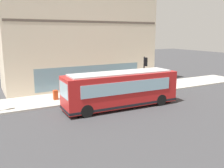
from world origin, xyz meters
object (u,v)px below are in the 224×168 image
(pedestrian_by_light_pole, at_px, (121,85))
(pedestrian_walking_along_curb, at_px, (113,81))
(fire_hydrant, at_px, (152,85))
(traffic_light_near_corner, at_px, (145,67))
(city_bus_nearside, at_px, (121,90))
(newspaper_vending_box, at_px, (56,95))
(pedestrian_near_hydrant, at_px, (76,88))

(pedestrian_by_light_pole, distance_m, pedestrian_walking_along_curb, 2.01)
(fire_hydrant, xyz_separation_m, pedestrian_walking_along_curb, (1.70, 4.17, 0.59))
(fire_hydrant, distance_m, pedestrian_by_light_pole, 4.40)
(pedestrian_by_light_pole, bearing_deg, traffic_light_near_corner, -103.21)
(city_bus_nearside, distance_m, newspaper_vending_box, 6.44)
(fire_hydrant, height_order, newspaper_vending_box, newspaper_vending_box)
(pedestrian_walking_along_curb, bearing_deg, city_bus_nearside, 157.18)
(traffic_light_near_corner, relative_size, pedestrian_walking_along_curb, 2.26)
(pedestrian_near_hydrant, bearing_deg, traffic_light_near_corner, -95.83)
(city_bus_nearside, xyz_separation_m, traffic_light_near_corner, (3.30, -4.88, 1.20))
(fire_hydrant, height_order, pedestrian_by_light_pole, pedestrian_by_light_pole)
(traffic_light_near_corner, bearing_deg, pedestrian_near_hydrant, 84.17)
(pedestrian_by_light_pole, bearing_deg, city_bus_nearside, 149.57)
(fire_hydrant, height_order, pedestrian_walking_along_curb, pedestrian_walking_along_curb)
(traffic_light_near_corner, bearing_deg, fire_hydrant, -62.95)
(fire_hydrant, distance_m, newspaper_vending_box, 11.10)
(traffic_light_near_corner, distance_m, newspaper_vending_box, 9.64)
(pedestrian_by_light_pole, bearing_deg, fire_hydrant, -86.05)
(fire_hydrant, height_order, pedestrian_near_hydrant, pedestrian_near_hydrant)
(traffic_light_near_corner, bearing_deg, pedestrian_walking_along_curb, 42.53)
(city_bus_nearside, relative_size, traffic_light_near_corner, 2.71)
(traffic_light_near_corner, bearing_deg, pedestrian_by_light_pole, 76.79)
(city_bus_nearside, relative_size, pedestrian_near_hydrant, 5.63)
(city_bus_nearside, relative_size, pedestrian_by_light_pole, 6.58)
(city_bus_nearside, bearing_deg, pedestrian_walking_along_curb, -22.82)
(fire_hydrant, bearing_deg, traffic_light_near_corner, 117.05)
(pedestrian_near_hydrant, height_order, pedestrian_walking_along_curb, pedestrian_near_hydrant)
(pedestrian_by_light_pole, height_order, pedestrian_walking_along_curb, pedestrian_walking_along_curb)
(city_bus_nearside, distance_m, pedestrian_near_hydrant, 4.80)
(newspaper_vending_box, bearing_deg, pedestrian_near_hydrant, -105.43)
(pedestrian_walking_along_curb, height_order, newspaper_vending_box, pedestrian_walking_along_curb)
(traffic_light_near_corner, relative_size, pedestrian_by_light_pole, 2.43)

